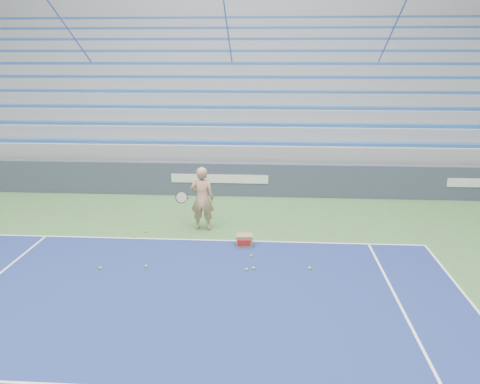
% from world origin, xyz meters
% --- Properties ---
extents(sponsor_barrier, '(30.00, 0.32, 1.10)m').
position_xyz_m(sponsor_barrier, '(0.00, 15.88, 0.55)').
color(sponsor_barrier, '#384156').
rests_on(sponsor_barrier, ground).
extents(bleachers, '(31.00, 9.15, 7.30)m').
position_xyz_m(bleachers, '(0.00, 21.60, 2.36)').
color(bleachers, gray).
rests_on(bleachers, ground).
extents(tennis_player, '(0.93, 0.84, 1.72)m').
position_xyz_m(tennis_player, '(-0.14, 12.68, 0.86)').
color(tennis_player, tan).
rests_on(tennis_player, ground).
extents(ball_box, '(0.42, 0.34, 0.30)m').
position_xyz_m(ball_box, '(1.04, 11.59, 0.15)').
color(ball_box, olive).
rests_on(ball_box, ground).
extents(tennis_ball_0, '(0.07, 0.07, 0.07)m').
position_xyz_m(tennis_ball_0, '(-1.81, 12.00, 0.03)').
color(tennis_ball_0, '#A9CE2A').
rests_on(tennis_ball_0, ground).
extents(tennis_ball_1, '(0.07, 0.07, 0.07)m').
position_xyz_m(tennis_ball_1, '(-2.03, 10.09, 0.03)').
color(tennis_ball_1, '#A9CE2A').
rests_on(tennis_ball_1, ground).
extents(tennis_ball_2, '(0.07, 0.07, 0.07)m').
position_xyz_m(tennis_ball_2, '(1.24, 10.95, 0.03)').
color(tennis_ball_2, '#A9CE2A').
rests_on(tennis_ball_2, ground).
extents(tennis_ball_3, '(0.07, 0.07, 0.07)m').
position_xyz_m(tennis_ball_3, '(2.54, 10.38, 0.03)').
color(tennis_ball_3, '#A9CE2A').
rests_on(tennis_ball_3, ground).
extents(tennis_ball_4, '(0.07, 0.07, 0.07)m').
position_xyz_m(tennis_ball_4, '(-1.05, 10.25, 0.03)').
color(tennis_ball_4, '#A9CE2A').
rests_on(tennis_ball_4, ground).
extents(tennis_ball_5, '(0.07, 0.07, 0.07)m').
position_xyz_m(tennis_ball_5, '(1.32, 10.30, 0.03)').
color(tennis_ball_5, '#A9CE2A').
rests_on(tennis_ball_5, ground).
extents(tennis_ball_6, '(0.07, 0.07, 0.07)m').
position_xyz_m(tennis_ball_6, '(-1.61, 12.34, 0.03)').
color(tennis_ball_6, '#A9CE2A').
rests_on(tennis_ball_6, ground).
extents(tennis_ball_7, '(0.07, 0.07, 0.07)m').
position_xyz_m(tennis_ball_7, '(1.17, 10.23, 0.03)').
color(tennis_ball_7, '#A9CE2A').
rests_on(tennis_ball_7, ground).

